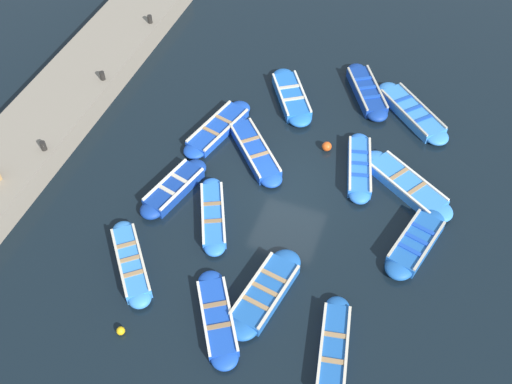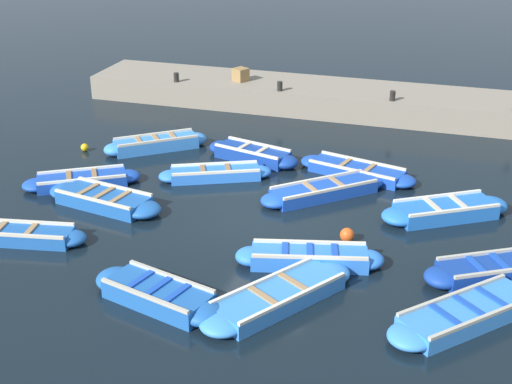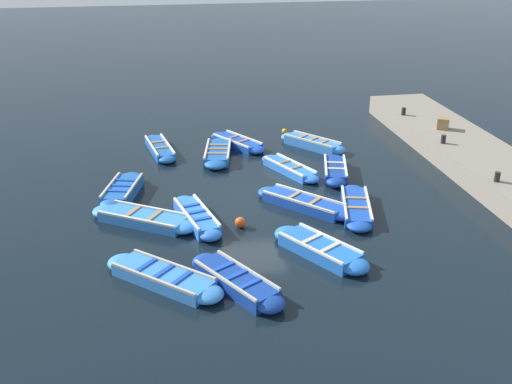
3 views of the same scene
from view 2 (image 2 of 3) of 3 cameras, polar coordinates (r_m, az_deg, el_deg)
ground_plane at (r=18.73m, az=0.98°, el=-2.07°), size 120.00×120.00×0.00m
boat_inner_gap at (r=15.18m, az=16.61°, el=-9.31°), size 3.52×3.34×0.41m
boat_alongside at (r=23.45m, az=-7.99°, el=3.83°), size 2.70×3.11×0.46m
boat_bow_out at (r=16.51m, az=4.29°, el=-5.26°), size 1.54×3.50×0.44m
boat_broadside at (r=19.73m, az=-12.06°, el=-0.61°), size 1.58×3.66×0.43m
boat_far_corner at (r=15.11m, az=1.84°, el=-8.35°), size 3.82×2.91×0.41m
boat_centre at (r=16.88m, az=18.87°, el=-5.90°), size 2.54×3.50×0.46m
boat_stern_in at (r=21.05m, az=-3.27°, el=1.47°), size 2.05×3.32×0.38m
boat_tucked at (r=22.36m, az=-0.27°, el=3.03°), size 1.57×3.25×0.46m
boat_outer_left at (r=15.22m, az=-7.81°, el=-8.17°), size 1.73×3.38×0.47m
boat_near_quay at (r=18.47m, az=-18.64°, el=-3.27°), size 1.36×3.62×0.39m
boat_drifting at (r=19.31m, az=14.91°, el=-1.44°), size 2.67×3.49×0.45m
boat_end_of_row at (r=19.96m, az=5.45°, el=0.11°), size 3.20×3.37×0.41m
boat_outer_right at (r=21.16m, az=-13.75°, el=0.91°), size 2.45×3.27×0.38m
boat_mid_row at (r=21.43m, az=8.06°, el=1.69°), size 1.74×3.77×0.38m
quay_wall at (r=27.29m, az=6.75°, el=7.41°), size 2.94×19.47×0.90m
bollard_mid_north at (r=25.77m, az=10.87°, el=7.57°), size 0.20×0.20×0.35m
bollard_mid_south at (r=26.51m, az=1.92°, el=8.46°), size 0.20×0.20×0.35m
bollard_south at (r=27.85m, az=-6.39°, el=9.11°), size 0.20×0.20×0.35m
wooden_crate at (r=27.80m, az=-1.24°, el=9.38°), size 0.67×0.67×0.49m
buoy_orange_near at (r=17.61m, az=7.30°, el=-3.44°), size 0.36×0.36×0.36m
buoy_yellow_far at (r=23.80m, az=-13.54°, el=3.49°), size 0.25×0.25×0.25m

